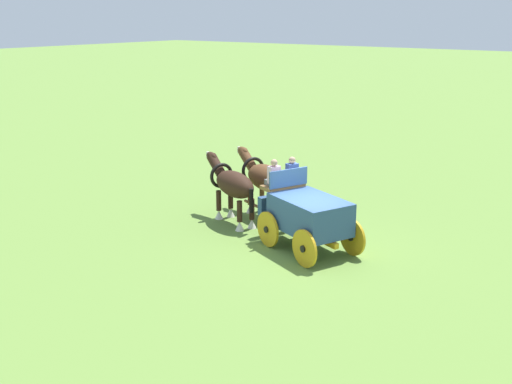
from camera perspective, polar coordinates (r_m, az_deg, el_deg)
ground_plane at (r=19.20m, az=4.85°, el=-5.33°), size 220.00×220.00×0.00m
show_wagon at (r=18.95m, az=4.62°, el=-1.97°), size 5.30×2.88×2.61m
draft_horse_near at (r=21.28m, az=-2.16°, el=0.65°), size 3.00×1.64×2.20m
draft_horse_off at (r=21.91m, az=0.81°, el=1.22°), size 3.02×1.66×2.25m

